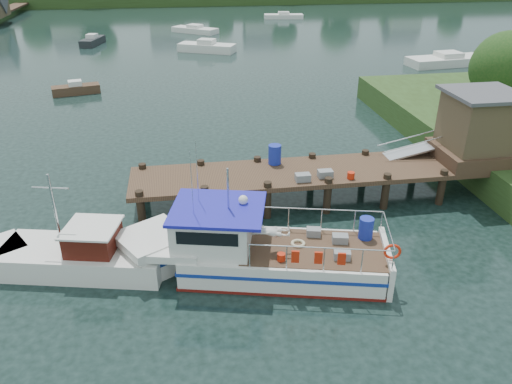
{
  "coord_description": "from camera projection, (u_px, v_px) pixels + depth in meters",
  "views": [
    {
      "loc": [
        -3.71,
        -18.79,
        10.15
      ],
      "look_at": [
        -1.0,
        -1.5,
        1.3
      ],
      "focal_mm": 35.0,
      "sensor_mm": 36.0,
      "label": 1
    }
  ],
  "objects": [
    {
      "name": "moored_far",
      "position": [
        284.0,
        16.0,
        72.14
      ],
      "size": [
        5.74,
        2.54,
        0.94
      ],
      "rotation": [
        0.0,
        0.0,
        0.14
      ],
      "color": "silver",
      "rests_on": "ground"
    },
    {
      "name": "dock",
      "position": [
        422.0,
        145.0,
        21.56
      ],
      "size": [
        16.6,
        3.0,
        4.78
      ],
      "color": "#463021",
      "rests_on": "ground"
    },
    {
      "name": "lobster_boat",
      "position": [
        249.0,
        250.0,
        16.77
      ],
      "size": [
        9.43,
        4.55,
        4.55
      ],
      "rotation": [
        0.0,
        0.0,
        -0.24
      ],
      "color": "silver",
      "rests_on": "ground"
    },
    {
      "name": "moored_d",
      "position": [
        195.0,
        30.0,
        61.02
      ],
      "size": [
        5.76,
        5.1,
        0.98
      ],
      "rotation": [
        0.0,
        0.0,
        0.38
      ],
      "color": "silver",
      "rests_on": "ground"
    },
    {
      "name": "moored_c",
      "position": [
        448.0,
        60.0,
        45.16
      ],
      "size": [
        7.66,
        3.32,
        1.17
      ],
      "rotation": [
        0.0,
        0.0,
        -0.06
      ],
      "color": "silver",
      "rests_on": "ground"
    },
    {
      "name": "work_boat",
      "position": [
        74.0,
        255.0,
        17.01
      ],
      "size": [
        6.82,
        3.31,
        3.57
      ],
      "rotation": [
        0.0,
        0.0,
        -0.23
      ],
      "color": "silver",
      "rests_on": "ground"
    },
    {
      "name": "ground_plane",
      "position": [
        273.0,
        202.0,
        21.66
      ],
      "size": [
        160.0,
        160.0,
        0.0
      ],
      "primitive_type": "plane",
      "color": "black"
    },
    {
      "name": "moored_rowboat",
      "position": [
        76.0,
        89.0,
        36.73
      ],
      "size": [
        3.54,
        1.92,
        0.98
      ],
      "rotation": [
        0.0,
        0.0,
        -0.28
      ],
      "color": "#463021",
      "rests_on": "ground"
    },
    {
      "name": "moored_e",
      "position": [
        93.0,
        41.0,
        53.95
      ],
      "size": [
        2.36,
        4.35,
        1.14
      ],
      "rotation": [
        0.0,
        0.0,
        -0.07
      ],
      "color": "black",
      "rests_on": "ground"
    },
    {
      "name": "moored_b",
      "position": [
        207.0,
        47.0,
        50.53
      ],
      "size": [
        6.0,
        4.18,
        1.26
      ],
      "rotation": [
        0.0,
        0.0,
        0.17
      ],
      "color": "silver",
      "rests_on": "ground"
    }
  ]
}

